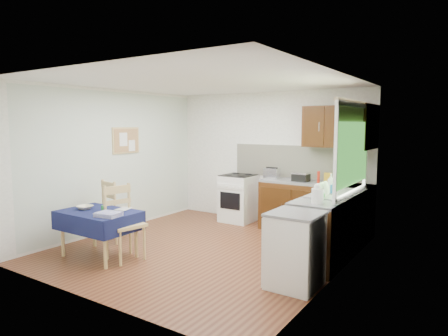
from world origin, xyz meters
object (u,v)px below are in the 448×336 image
Objects in this scene: chair_far at (117,209)px; chair_near at (123,220)px; kettle at (318,195)px; dining_table at (99,218)px; dish_rack at (323,196)px; sandwich_press at (301,177)px; toaster at (272,173)px.

chair_near is (0.74, -0.55, 0.02)m from chair_far.
chair_near is at bearing -158.28° from kettle.
dining_table is 3.06m from kettle.
kettle is at bearing 35.56° from dining_table.
chair_near is (0.35, 0.14, -0.01)m from dining_table.
chair_near reaches higher than dining_table.
kettle reaches higher than chair_far.
chair_near reaches higher than chair_far.
dish_rack is at bearing -46.55° from chair_near.
chair_far is 0.92m from chair_near.
chair_far is 3.26m from dish_rack.
dining_table is 3.43m from sandwich_press.
toaster is 1.06× the size of kettle.
dish_rack is 1.75× the size of kettle.
dish_rack is (2.73, 1.54, 0.36)m from dining_table.
dish_rack reaches higher than chair_far.
dining_table is at bearing 130.95° from chair_far.
chair_far is 3.69× the size of toaster.
kettle is at bearing -37.46° from toaster.
chair_near is 3.14m from sandwich_press.
sandwich_press is (1.52, 2.71, 0.42)m from chair_near.
sandwich_press is at bearing 118.51° from dish_rack.
dish_rack is at bearing -153.40° from chair_far.
dining_table is at bearing -158.31° from kettle.
dish_rack is at bearing -79.11° from sandwich_press.
kettle is at bearing -84.03° from sandwich_press.
sandwich_press is at bearing 118.49° from kettle.
chair_far is at bearing -115.02° from toaster.
dish_rack reaches higher than chair_near.
dining_table is 4.16× the size of sandwich_press.
kettle is (2.81, 1.12, 0.45)m from dining_table.
sandwich_press reaches higher than chair_far.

